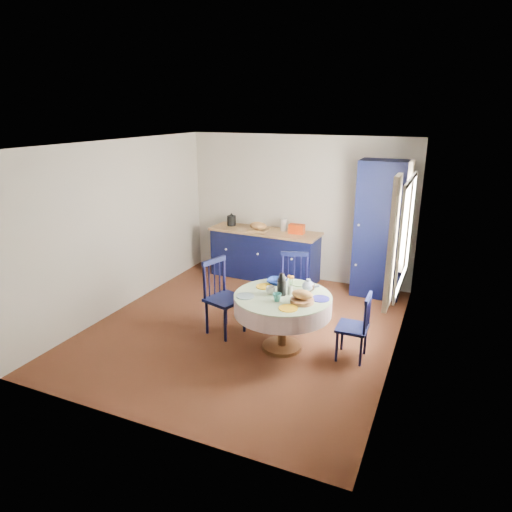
{
  "coord_description": "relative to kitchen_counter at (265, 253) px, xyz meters",
  "views": [
    {
      "loc": [
        2.44,
        -5.19,
        2.91
      ],
      "look_at": [
        0.09,
        0.2,
        1.0
      ],
      "focal_mm": 32.0,
      "sensor_mm": 36.0,
      "label": 1
    }
  ],
  "objects": [
    {
      "name": "floor",
      "position": [
        0.5,
        -1.96,
        -0.45
      ],
      "size": [
        4.5,
        4.5,
        0.0
      ],
      "primitive_type": "plane",
      "color": "black",
      "rests_on": "ground"
    },
    {
      "name": "ceiling",
      "position": [
        0.5,
        -1.96,
        2.05
      ],
      "size": [
        4.5,
        4.5,
        0.0
      ],
      "primitive_type": "plane",
      "rotation": [
        3.14,
        0.0,
        0.0
      ],
      "color": "white",
      "rests_on": "wall_back"
    },
    {
      "name": "wall_back",
      "position": [
        0.5,
        0.29,
        0.8
      ],
      "size": [
        4.0,
        0.02,
        2.5
      ],
      "primitive_type": "cube",
      "color": "beige",
      "rests_on": "floor"
    },
    {
      "name": "wall_left",
      "position": [
        -1.5,
        -1.96,
        0.8
      ],
      "size": [
        0.02,
        4.5,
        2.5
      ],
      "primitive_type": "cube",
      "color": "beige",
      "rests_on": "floor"
    },
    {
      "name": "wall_right",
      "position": [
        2.5,
        -1.96,
        0.8
      ],
      "size": [
        0.02,
        4.5,
        2.5
      ],
      "primitive_type": "cube",
      "color": "beige",
      "rests_on": "floor"
    },
    {
      "name": "window",
      "position": [
        2.46,
        -1.66,
        1.07
      ],
      "size": [
        0.1,
        1.74,
        1.45
      ],
      "color": "white",
      "rests_on": "wall_right"
    },
    {
      "name": "kitchen_counter",
      "position": [
        0.0,
        0.0,
        0.0
      ],
      "size": [
        1.99,
        0.69,
        1.12
      ],
      "rotation": [
        0.0,
        0.0,
        -0.04
      ],
      "color": "black",
      "rests_on": "floor"
    },
    {
      "name": "pantry_cabinet",
      "position": [
        1.96,
        0.04,
        0.63
      ],
      "size": [
        0.77,
        0.57,
        2.17
      ],
      "rotation": [
        0.0,
        0.0,
        0.02
      ],
      "color": "black",
      "rests_on": "floor"
    },
    {
      "name": "dining_table",
      "position": [
        1.2,
        -2.29,
        0.15
      ],
      "size": [
        1.21,
        1.21,
        1.01
      ],
      "color": "#4E2B16",
      "rests_on": "floor"
    },
    {
      "name": "chair_left",
      "position": [
        0.29,
        -2.17,
        0.06
      ],
      "size": [
        0.55,
        0.56,
        1.02
      ],
      "rotation": [
        0.0,
        0.0,
        1.27
      ],
      "color": "black",
      "rests_on": "floor"
    },
    {
      "name": "chair_far",
      "position": [
        1.03,
        -1.4,
        0.04
      ],
      "size": [
        0.54,
        0.52,
        0.97
      ],
      "rotation": [
        0.0,
        0.0,
        0.3
      ],
      "color": "black",
      "rests_on": "floor"
    },
    {
      "name": "chair_right",
      "position": [
        2.07,
        -2.16,
        -0.03
      ],
      "size": [
        0.36,
        0.38,
        0.84
      ],
      "rotation": [
        0.0,
        0.0,
        -1.56
      ],
      "color": "black",
      "rests_on": "floor"
    },
    {
      "name": "mug_a",
      "position": [
        1.03,
        -2.29,
        0.32
      ],
      "size": [
        0.12,
        0.12,
        0.09
      ],
      "primitive_type": "imported",
      "color": "silver",
      "rests_on": "dining_table"
    },
    {
      "name": "mug_b",
      "position": [
        1.18,
        -2.48,
        0.32
      ],
      "size": [
        0.11,
        0.11,
        0.1
      ],
      "primitive_type": "imported",
      "color": "#2D7272",
      "rests_on": "dining_table"
    },
    {
      "name": "mug_c",
      "position": [
        1.45,
        -2.02,
        0.32
      ],
      "size": [
        0.12,
        0.12,
        0.1
      ],
      "primitive_type": "imported",
      "color": "black",
      "rests_on": "dining_table"
    },
    {
      "name": "mug_d",
      "position": [
        1.05,
        -1.95,
        0.32
      ],
      "size": [
        0.11,
        0.11,
        0.1
      ],
      "primitive_type": "imported",
      "color": "silver",
      "rests_on": "dining_table"
    },
    {
      "name": "cobalt_bowl",
      "position": [
        0.98,
        -1.96,
        0.31
      ],
      "size": [
        0.26,
        0.26,
        0.06
      ],
      "primitive_type": "imported",
      "color": "navy",
      "rests_on": "dining_table"
    }
  ]
}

